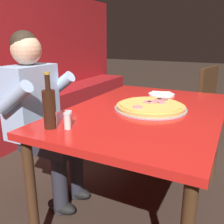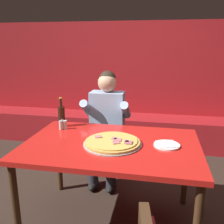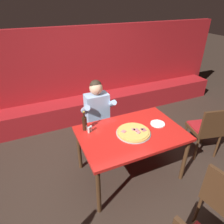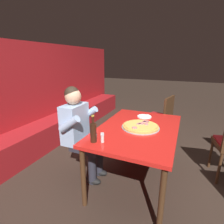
{
  "view_description": "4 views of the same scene",
  "coord_description": "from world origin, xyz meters",
  "px_view_note": "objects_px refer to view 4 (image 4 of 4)",
  "views": [
    {
      "loc": [
        -1.52,
        -0.52,
        1.23
      ],
      "look_at": [
        -0.06,
        0.22,
        0.74
      ],
      "focal_mm": 40.0,
      "sensor_mm": 36.0,
      "label": 1
    },
    {
      "loc": [
        0.37,
        -1.88,
        1.56
      ],
      "look_at": [
        -0.05,
        0.27,
        0.96
      ],
      "focal_mm": 40.0,
      "sensor_mm": 36.0,
      "label": 2
    },
    {
      "loc": [
        -1.16,
        -1.93,
        2.39
      ],
      "look_at": [
        -0.18,
        0.26,
        1.0
      ],
      "focal_mm": 32.0,
      "sensor_mm": 36.0,
      "label": 3
    },
    {
      "loc": [
        -2.01,
        -0.51,
        1.61
      ],
      "look_at": [
        -0.17,
        0.28,
        0.99
      ],
      "focal_mm": 28.0,
      "sensor_mm": 36.0,
      "label": 4
    }
  ],
  "objects_px": {
    "diner_seated_blue_shirt": "(80,130)",
    "main_dining_table": "(138,133)",
    "plate_white_paper": "(144,116)",
    "shaker_red_pepper_flakes": "(102,137)",
    "shaker_oregano": "(102,139)",
    "beer_bottle": "(93,132)",
    "pizza": "(140,126)",
    "dining_chair_side_aisle": "(162,115)",
    "shaker_parmesan": "(95,138)"
  },
  "relations": [
    {
      "from": "shaker_oregano",
      "to": "plate_white_paper",
      "type": "bearing_deg",
      "value": -12.22
    },
    {
      "from": "beer_bottle",
      "to": "shaker_oregano",
      "type": "height_order",
      "value": "beer_bottle"
    },
    {
      "from": "shaker_red_pepper_flakes",
      "to": "pizza",
      "type": "bearing_deg",
      "value": -28.68
    },
    {
      "from": "shaker_red_pepper_flakes",
      "to": "dining_chair_side_aisle",
      "type": "relative_size",
      "value": 0.09
    },
    {
      "from": "diner_seated_blue_shirt",
      "to": "dining_chair_side_aisle",
      "type": "relative_size",
      "value": 1.37
    },
    {
      "from": "main_dining_table",
      "to": "dining_chair_side_aisle",
      "type": "bearing_deg",
      "value": -5.27
    },
    {
      "from": "shaker_red_pepper_flakes",
      "to": "shaker_oregano",
      "type": "bearing_deg",
      "value": -153.65
    },
    {
      "from": "diner_seated_blue_shirt",
      "to": "main_dining_table",
      "type": "bearing_deg",
      "value": -74.11
    },
    {
      "from": "shaker_red_pepper_flakes",
      "to": "dining_chair_side_aisle",
      "type": "distance_m",
      "value": 1.9
    },
    {
      "from": "main_dining_table",
      "to": "shaker_oregano",
      "type": "distance_m",
      "value": 0.6
    },
    {
      "from": "shaker_parmesan",
      "to": "diner_seated_blue_shirt",
      "type": "bearing_deg",
      "value": 49.89
    },
    {
      "from": "shaker_oregano",
      "to": "beer_bottle",
      "type": "bearing_deg",
      "value": 106.54
    },
    {
      "from": "pizza",
      "to": "diner_seated_blue_shirt",
      "type": "distance_m",
      "value": 0.79
    },
    {
      "from": "dining_chair_side_aisle",
      "to": "shaker_parmesan",
      "type": "bearing_deg",
      "value": 167.06
    },
    {
      "from": "pizza",
      "to": "shaker_red_pepper_flakes",
      "type": "height_order",
      "value": "shaker_red_pepper_flakes"
    },
    {
      "from": "beer_bottle",
      "to": "shaker_red_pepper_flakes",
      "type": "height_order",
      "value": "beer_bottle"
    },
    {
      "from": "plate_white_paper",
      "to": "diner_seated_blue_shirt",
      "type": "height_order",
      "value": "diner_seated_blue_shirt"
    },
    {
      "from": "beer_bottle",
      "to": "shaker_parmesan",
      "type": "height_order",
      "value": "beer_bottle"
    },
    {
      "from": "pizza",
      "to": "shaker_red_pepper_flakes",
      "type": "bearing_deg",
      "value": 151.32
    },
    {
      "from": "pizza",
      "to": "dining_chair_side_aisle",
      "type": "height_order",
      "value": "dining_chair_side_aisle"
    },
    {
      "from": "plate_white_paper",
      "to": "dining_chair_side_aisle",
      "type": "height_order",
      "value": "dining_chair_side_aisle"
    },
    {
      "from": "shaker_parmesan",
      "to": "main_dining_table",
      "type": "bearing_deg",
      "value": -29.43
    },
    {
      "from": "shaker_oregano",
      "to": "diner_seated_blue_shirt",
      "type": "bearing_deg",
      "value": 56.0
    },
    {
      "from": "pizza",
      "to": "shaker_red_pepper_flakes",
      "type": "xyz_separation_m",
      "value": [
        -0.52,
        0.28,
        0.02
      ]
    },
    {
      "from": "plate_white_paper",
      "to": "shaker_oregano",
      "type": "distance_m",
      "value": 1.01
    },
    {
      "from": "beer_bottle",
      "to": "diner_seated_blue_shirt",
      "type": "relative_size",
      "value": 0.23
    },
    {
      "from": "plate_white_paper",
      "to": "beer_bottle",
      "type": "distance_m",
      "value": 1.06
    },
    {
      "from": "pizza",
      "to": "shaker_oregano",
      "type": "bearing_deg",
      "value": 154.36
    },
    {
      "from": "pizza",
      "to": "dining_chair_side_aisle",
      "type": "relative_size",
      "value": 0.51
    },
    {
      "from": "shaker_oregano",
      "to": "dining_chair_side_aisle",
      "type": "relative_size",
      "value": 0.09
    },
    {
      "from": "dining_chair_side_aisle",
      "to": "diner_seated_blue_shirt",
      "type": "bearing_deg",
      "value": 151.32
    },
    {
      "from": "shaker_oregano",
      "to": "dining_chair_side_aisle",
      "type": "distance_m",
      "value": 1.93
    },
    {
      "from": "pizza",
      "to": "plate_white_paper",
      "type": "relative_size",
      "value": 2.26
    },
    {
      "from": "main_dining_table",
      "to": "shaker_red_pepper_flakes",
      "type": "relative_size",
      "value": 16.67
    },
    {
      "from": "beer_bottle",
      "to": "diner_seated_blue_shirt",
      "type": "bearing_deg",
      "value": 48.23
    },
    {
      "from": "beer_bottle",
      "to": "diner_seated_blue_shirt",
      "type": "xyz_separation_m",
      "value": [
        0.36,
        0.4,
        -0.18
      ]
    },
    {
      "from": "beer_bottle",
      "to": "diner_seated_blue_shirt",
      "type": "height_order",
      "value": "diner_seated_blue_shirt"
    },
    {
      "from": "main_dining_table",
      "to": "pizza",
      "type": "xyz_separation_m",
      "value": [
        0.02,
        -0.03,
        0.09
      ]
    },
    {
      "from": "diner_seated_blue_shirt",
      "to": "pizza",
      "type": "bearing_deg",
      "value": -73.62
    },
    {
      "from": "dining_chair_side_aisle",
      "to": "beer_bottle",
      "type": "bearing_deg",
      "value": 166.73
    },
    {
      "from": "main_dining_table",
      "to": "beer_bottle",
      "type": "xyz_separation_m",
      "value": [
        -0.56,
        0.33,
        0.19
      ]
    },
    {
      "from": "shaker_red_pepper_flakes",
      "to": "plate_white_paper",
      "type": "bearing_deg",
      "value": -13.67
    },
    {
      "from": "plate_white_paper",
      "to": "shaker_red_pepper_flakes",
      "type": "relative_size",
      "value": 2.44
    },
    {
      "from": "shaker_parmesan",
      "to": "beer_bottle",
      "type": "bearing_deg",
      "value": 122.95
    },
    {
      "from": "diner_seated_blue_shirt",
      "to": "beer_bottle",
      "type": "bearing_deg",
      "value": -131.77
    },
    {
      "from": "main_dining_table",
      "to": "plate_white_paper",
      "type": "height_order",
      "value": "plate_white_paper"
    },
    {
      "from": "pizza",
      "to": "dining_chair_side_aisle",
      "type": "distance_m",
      "value": 1.35
    },
    {
      "from": "shaker_oregano",
      "to": "dining_chair_side_aisle",
      "type": "bearing_deg",
      "value": -10.84
    },
    {
      "from": "shaker_oregano",
      "to": "shaker_red_pepper_flakes",
      "type": "distance_m",
      "value": 0.04
    },
    {
      "from": "beer_bottle",
      "to": "shaker_red_pepper_flakes",
      "type": "xyz_separation_m",
      "value": [
        0.06,
        -0.07,
        -0.07
      ]
    }
  ]
}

